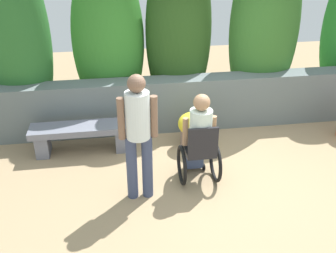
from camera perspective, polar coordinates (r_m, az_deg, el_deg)
The scene contains 7 objects.
ground_plane at distance 5.70m, azimuth 7.29°, elevation -7.64°, with size 13.61×13.61×0.00m, color tan.
stone_retaining_wall at distance 6.93m, azimuth 3.80°, elevation 3.52°, with size 7.49×0.41×0.92m, color slate.
hedge_backdrop at distance 7.13m, azimuth 5.25°, elevation 13.34°, with size 7.38×1.12×3.22m.
stone_bench at distance 6.33m, azimuth -12.36°, elevation -1.07°, with size 1.59×0.43×0.45m.
person_in_wheelchair at distance 5.35m, azimuth 4.53°, elevation -2.13°, with size 0.53×0.66×1.33m.
person_standing_companion at distance 4.84m, azimuth -4.34°, elevation -0.55°, with size 0.49×0.30×1.71m.
flower_pot_purple_near at distance 6.35m, azimuth 3.61°, elevation -0.26°, with size 0.48×0.48×0.58m.
Camera 1 is at (-1.41, -4.48, 3.24)m, focal length 42.07 mm.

